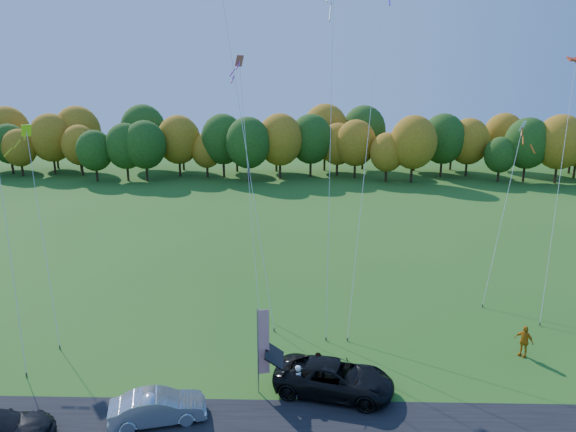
{
  "coord_description": "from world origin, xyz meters",
  "views": [
    {
      "loc": [
        0.7,
        -21.8,
        14.32
      ],
      "look_at": [
        0.0,
        6.0,
        7.0
      ],
      "focal_mm": 32.0,
      "sensor_mm": 36.0,
      "label": 1
    }
  ],
  "objects_px": {
    "silver_sedan": "(158,407)",
    "feather_flag": "(262,341)",
    "black_suv": "(334,378)",
    "person_east": "(524,341)"
  },
  "relations": [
    {
      "from": "silver_sedan",
      "to": "feather_flag",
      "type": "height_order",
      "value": "feather_flag"
    },
    {
      "from": "black_suv",
      "to": "silver_sedan",
      "type": "bearing_deg",
      "value": 119.57
    },
    {
      "from": "black_suv",
      "to": "person_east",
      "type": "xyz_separation_m",
      "value": [
        10.37,
        3.67,
        0.08
      ]
    },
    {
      "from": "black_suv",
      "to": "person_east",
      "type": "distance_m",
      "value": 11.0
    },
    {
      "from": "feather_flag",
      "to": "silver_sedan",
      "type": "bearing_deg",
      "value": -152.41
    },
    {
      "from": "silver_sedan",
      "to": "person_east",
      "type": "relative_size",
      "value": 2.36
    },
    {
      "from": "silver_sedan",
      "to": "person_east",
      "type": "height_order",
      "value": "person_east"
    },
    {
      "from": "silver_sedan",
      "to": "feather_flag",
      "type": "relative_size",
      "value": 0.94
    },
    {
      "from": "black_suv",
      "to": "feather_flag",
      "type": "distance_m",
      "value": 3.85
    },
    {
      "from": "person_east",
      "to": "black_suv",
      "type": "bearing_deg",
      "value": -111.73
    }
  ]
}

